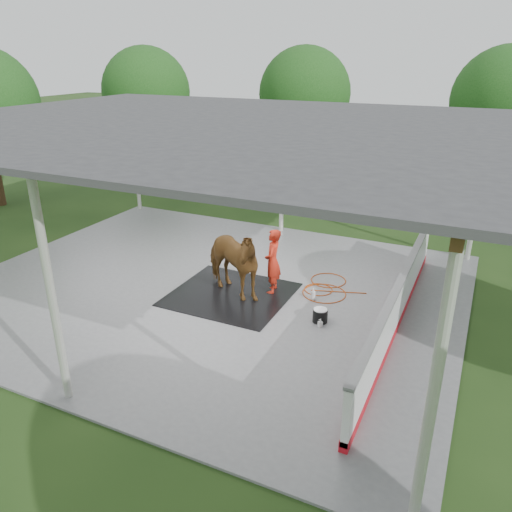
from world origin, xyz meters
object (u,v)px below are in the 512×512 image
at_px(dasher_board, 398,304).
at_px(horse, 230,261).
at_px(handler, 273,261).
at_px(wash_bucket, 320,315).

relative_size(dasher_board, horse, 3.89).
bearing_deg(handler, dasher_board, 68.59).
xyz_separation_m(horse, handler, (0.84, 0.59, -0.09)).
height_order(horse, handler, horse).
distance_m(horse, wash_bucket, 2.49).
relative_size(dasher_board, wash_bucket, 24.56).
bearing_deg(dasher_board, horse, -177.86).
height_order(dasher_board, wash_bucket, dasher_board).
distance_m(horse, handler, 1.03).
relative_size(horse, wash_bucket, 6.31).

